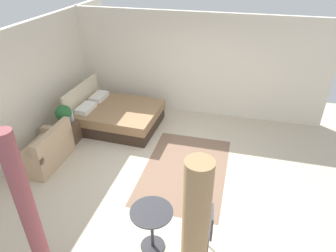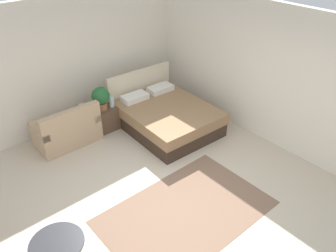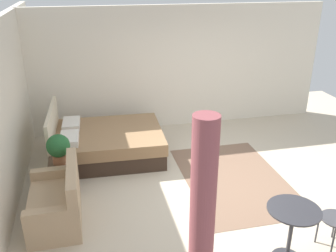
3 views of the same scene
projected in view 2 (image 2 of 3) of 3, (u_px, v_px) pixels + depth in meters
ground_plane at (167, 206)px, 5.45m from camera, size 8.64×9.65×0.02m
wall_back at (60, 66)px, 6.86m from camera, size 8.64×0.12×2.70m
wall_right at (283, 80)px, 6.28m from camera, size 0.12×6.65×2.70m
area_rug at (186, 212)px, 5.34m from camera, size 2.60×1.68×0.01m
bed at (165, 116)px, 7.28m from camera, size 1.71×2.11×1.03m
couch at (68, 131)px, 6.77m from camera, size 1.22×0.71×0.85m
nightstand at (107, 118)px, 7.27m from camera, size 0.55×0.39×0.51m
potted_plant at (101, 97)px, 6.93m from camera, size 0.37×0.37×0.49m
vase at (112, 102)px, 7.12m from camera, size 0.10×0.10×0.23m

